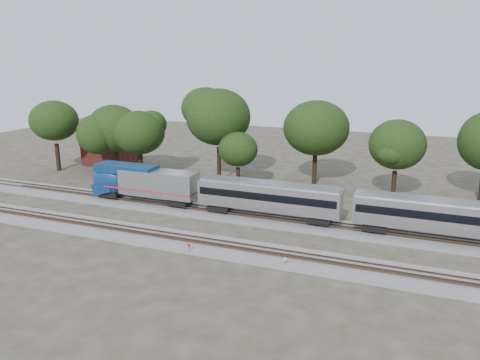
# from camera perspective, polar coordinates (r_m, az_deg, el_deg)

# --- Properties ---
(ground) EXTENTS (160.00, 160.00, 0.00)m
(ground) POSITION_cam_1_polar(r_m,az_deg,el_deg) (54.62, -4.50, -6.23)
(ground) COLOR #383328
(ground) RESTS_ON ground
(track_far) EXTENTS (160.00, 5.00, 0.73)m
(track_far) POSITION_cam_1_polar(r_m,az_deg,el_deg) (59.66, -2.00, -4.11)
(track_far) COLOR slate
(track_far) RESTS_ON ground
(track_near) EXTENTS (160.00, 5.00, 0.73)m
(track_near) POSITION_cam_1_polar(r_m,az_deg,el_deg) (51.24, -6.45, -7.51)
(track_near) COLOR slate
(track_near) RESTS_ON ground
(switch_stand_red) EXTENTS (0.35, 0.14, 1.13)m
(switch_stand_red) POSITION_cam_1_polar(r_m,az_deg,el_deg) (48.50, -6.21, -8.19)
(switch_stand_red) COLOR #512D19
(switch_stand_red) RESTS_ON ground
(switch_stand_white) EXTENTS (0.33, 0.10, 1.04)m
(switch_stand_white) POSITION_cam_1_polar(r_m,az_deg,el_deg) (45.58, 5.53, -9.82)
(switch_stand_white) COLOR #512D19
(switch_stand_white) RESTS_ON ground
(switch_lever) EXTENTS (0.56, 0.41, 0.30)m
(switch_lever) POSITION_cam_1_polar(r_m,az_deg,el_deg) (47.48, -0.31, -9.37)
(switch_lever) COLOR #512D19
(switch_lever) RESTS_ON ground
(brick_building) EXTENTS (10.00, 7.59, 4.47)m
(brick_building) POSITION_cam_1_polar(r_m,az_deg,el_deg) (89.53, -15.37, 3.22)
(brick_building) COLOR maroon
(brick_building) RESTS_ON ground
(tree_0) EXTENTS (8.92, 8.92, 12.58)m
(tree_0) POSITION_cam_1_polar(r_m,az_deg,el_deg) (87.07, -21.72, 6.73)
(tree_0) COLOR black
(tree_0) RESTS_ON ground
(tree_1) EXTENTS (8.05, 8.05, 11.35)m
(tree_1) POSITION_cam_1_polar(r_m,az_deg,el_deg) (80.85, -15.10, 6.09)
(tree_1) COLOR black
(tree_1) RESTS_ON ground
(tree_2) EXTENTS (7.57, 7.57, 10.67)m
(tree_2) POSITION_cam_1_polar(r_m,az_deg,el_deg) (78.31, -12.24, 5.64)
(tree_2) COLOR black
(tree_2) RESTS_ON ground
(tree_3) EXTENTS (10.53, 10.53, 14.84)m
(tree_3) POSITION_cam_1_polar(r_m,az_deg,el_deg) (73.53, -2.64, 7.67)
(tree_3) COLOR black
(tree_3) RESTS_ON ground
(tree_4) EXTENTS (6.24, 6.24, 8.80)m
(tree_4) POSITION_cam_1_polar(r_m,az_deg,el_deg) (69.77, -0.25, 3.76)
(tree_4) COLOR black
(tree_4) RESTS_ON ground
(tree_5) EXTENTS (9.02, 9.02, 12.71)m
(tree_5) POSITION_cam_1_polar(r_m,az_deg,el_deg) (73.14, 9.28, 6.27)
(tree_5) COLOR black
(tree_5) RESTS_ON ground
(tree_6) EXTENTS (8.16, 8.16, 11.50)m
(tree_6) POSITION_cam_1_polar(r_m,az_deg,el_deg) (66.70, 18.62, 4.10)
(tree_6) COLOR black
(tree_6) RESTS_ON ground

